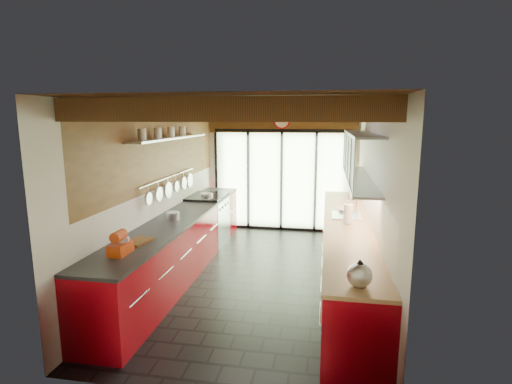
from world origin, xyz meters
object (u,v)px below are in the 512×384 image
kettle (360,274)px  soap_bottle (347,212)px  bowl (346,210)px  paper_towel (348,214)px  stand_mixer (121,244)px

kettle → soap_bottle: bearing=90.0°
soap_bottle → bowl: (0.00, 0.37, -0.05)m
paper_towel → bowl: (0.00, 0.71, -0.11)m
soap_bottle → bowl: soap_bottle is taller
kettle → paper_towel: 2.20m
paper_towel → bowl: 0.72m
bowl → paper_towel: bearing=-90.0°
stand_mixer → soap_bottle: size_ratio=1.84×
soap_bottle → bowl: 0.37m
kettle → paper_towel: size_ratio=0.94×
bowl → kettle: bearing=-90.0°
soap_bottle → bowl: bearing=90.0°
soap_bottle → stand_mixer: bearing=-140.2°
stand_mixer → soap_bottle: bearing=39.8°
kettle → soap_bottle: (0.00, 2.54, -0.04)m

